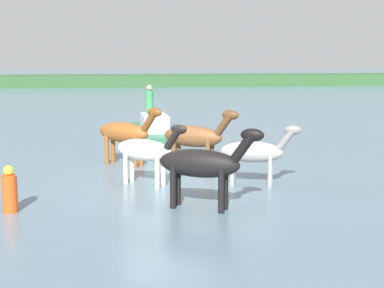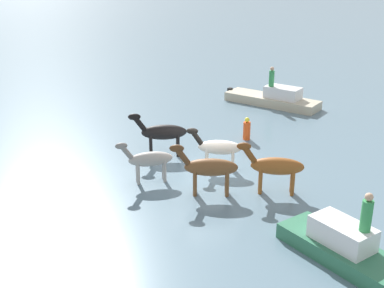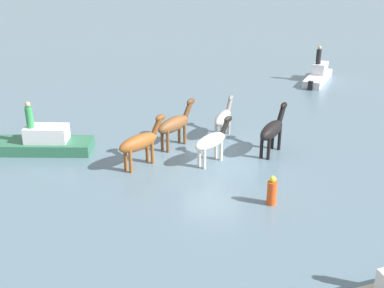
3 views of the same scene
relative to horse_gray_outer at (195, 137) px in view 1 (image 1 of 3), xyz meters
name	(u,v)px [view 1 (image 1 of 3)]	position (x,y,z in m)	size (l,w,h in m)	color
ground_plane	(166,185)	(-1.08, -1.77, -1.11)	(201.74, 201.74, 0.00)	slate
distant_shoreline	(137,86)	(-1.08, 45.27, -1.11)	(181.57, 6.00, 2.40)	#305830
horse_gray_outer	(195,137)	(0.00, 0.00, 0.00)	(2.39, 1.75, 2.02)	brown
horse_chestnut_trailing	(203,164)	(-0.35, -4.39, 0.01)	(2.52, 1.54, 2.04)	black
horse_pinto_flank	(126,133)	(-2.21, 1.19, 0.00)	(2.27, 1.91, 2.01)	brown
horse_rear_stallion	(146,151)	(-1.62, -1.76, -0.10)	(2.10, 1.72, 1.84)	silver
horse_dun_straggler	(255,152)	(1.43, -2.18, -0.13)	(2.27, 1.05, 1.77)	#9E9993
boat_tender_starboard	(153,134)	(-1.06, 6.17, -0.79)	(1.80, 5.44, 1.36)	#2D6B4C
person_helmsman_aft	(149,100)	(-1.20, 6.27, 0.64)	(0.32, 0.32, 1.19)	#338C4C
buoy_channel_marker	(10,191)	(-4.95, -4.12, -0.60)	(0.36, 0.36, 1.14)	#E54C19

